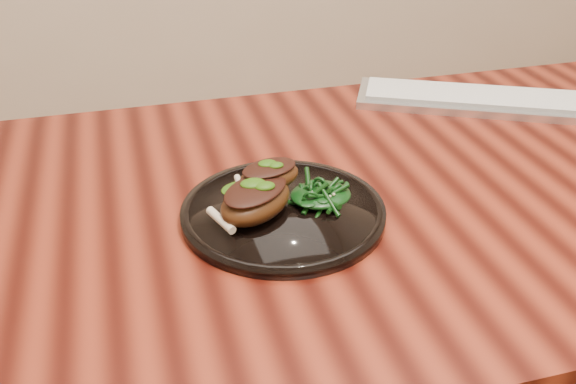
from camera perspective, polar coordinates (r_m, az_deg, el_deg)
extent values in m
cube|color=#330B06|center=(1.00, 10.79, 0.04)|extent=(1.60, 0.80, 0.04)
cylinder|color=black|center=(0.88, -0.43, -1.84)|extent=(0.28, 0.28, 0.02)
torus|color=black|center=(0.88, -0.43, -1.73)|extent=(0.28, 0.28, 0.01)
cylinder|color=black|center=(0.88, -0.43, -1.56)|extent=(0.19, 0.19, 0.00)
ellipsoid|color=#3E1F0C|center=(0.85, -2.88, -0.82)|extent=(0.14, 0.13, 0.05)
ellipsoid|color=black|center=(0.84, -2.91, 0.23)|extent=(0.12, 0.12, 0.01)
cylinder|color=beige|center=(0.83, -5.99, -2.51)|extent=(0.03, 0.06, 0.01)
ellipsoid|color=#193E06|center=(0.84, -2.92, 0.63)|extent=(0.03, 0.02, 0.01)
ellipsoid|color=#3E1F0C|center=(0.88, -1.67, 1.37)|extent=(0.10, 0.08, 0.03)
ellipsoid|color=black|center=(0.87, -1.69, 2.16)|extent=(0.09, 0.07, 0.01)
cylinder|color=beige|center=(0.88, -4.30, 0.65)|extent=(0.01, 0.04, 0.01)
ellipsoid|color=#193E06|center=(0.87, -1.69, 2.46)|extent=(0.03, 0.02, 0.01)
ellipsoid|color=#193E06|center=(0.92, -3.52, 0.35)|extent=(0.08, 0.05, 0.00)
ellipsoid|color=black|center=(0.89, 2.91, -0.24)|extent=(0.09, 0.08, 0.02)
cube|color=silver|center=(1.29, 16.35, 7.80)|extent=(0.46, 0.32, 0.01)
cube|color=white|center=(1.29, 16.42, 8.24)|extent=(0.42, 0.28, 0.01)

